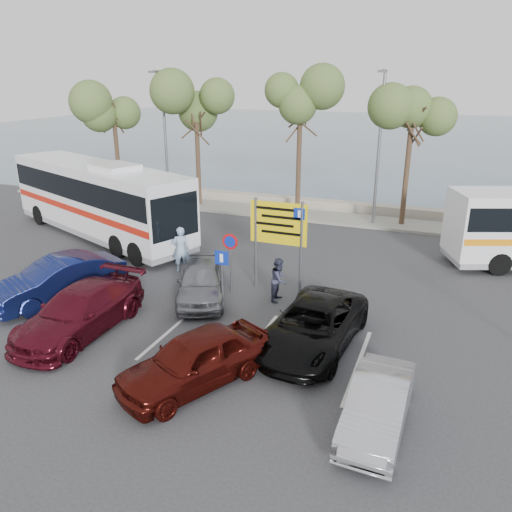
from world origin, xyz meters
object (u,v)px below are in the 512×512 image
(car_silver_b, at_px, (378,405))
(coach_bus_left, at_px, (99,202))
(street_lamp_left, at_px, (164,132))
(car_maroon, at_px, (80,311))
(car_silver_a, at_px, (201,280))
(car_blue, at_px, (59,280))
(street_lamp_right, at_px, (379,141))
(direction_sign, at_px, (278,230))
(pedestrian_far, at_px, (279,279))
(suv_black, at_px, (313,325))
(pedestrian_near, at_px, (181,249))
(car_red, at_px, (195,360))

(car_silver_b, bearing_deg, coach_bus_left, 148.92)
(street_lamp_left, xyz_separation_m, car_maroon, (6.19, -15.79, -3.86))
(coach_bus_left, distance_m, car_silver_a, 9.83)
(car_blue, bearing_deg, street_lamp_right, 80.20)
(car_maroon, bearing_deg, street_lamp_right, 67.32)
(car_blue, bearing_deg, car_silver_b, 9.59)
(direction_sign, height_order, pedestrian_far, direction_sign)
(direction_sign, xyz_separation_m, car_blue, (-7.21, -3.74, -1.64))
(car_silver_a, xyz_separation_m, suv_black, (4.80, -1.91, -0.01))
(street_lamp_right, height_order, suv_black, street_lamp_right)
(direction_sign, relative_size, pedestrian_near, 1.84)
(car_maroon, distance_m, car_red, 4.96)
(car_maroon, distance_m, car_silver_b, 9.68)
(direction_sign, bearing_deg, car_maroon, -131.36)
(street_lamp_left, bearing_deg, car_maroon, -68.59)
(street_lamp_right, relative_size, pedestrian_far, 4.91)
(car_blue, bearing_deg, coach_bus_left, 140.38)
(pedestrian_near, bearing_deg, car_maroon, 51.43)
(direction_sign, distance_m, car_silver_b, 8.43)
(car_blue, height_order, car_silver_b, car_blue)
(street_lamp_right, xyz_separation_m, pedestrian_far, (-1.66, -11.12, -3.78))
(street_lamp_left, distance_m, direction_sign, 15.24)
(street_lamp_left, bearing_deg, suv_black, -46.13)
(car_silver_a, xyz_separation_m, pedestrian_far, (2.74, 0.90, 0.10))
(car_silver_b, bearing_deg, car_red, -178.40)
(coach_bus_left, bearing_deg, direction_sign, -17.01)
(street_lamp_left, xyz_separation_m, car_blue, (3.79, -14.07, -3.81))
(street_lamp_right, distance_m, pedestrian_near, 12.36)
(car_silver_b, bearing_deg, pedestrian_near, 143.99)
(pedestrian_near, bearing_deg, car_red, 86.83)
(coach_bus_left, relative_size, car_silver_a, 3.04)
(coach_bus_left, bearing_deg, street_lamp_right, 28.75)
(pedestrian_near, relative_size, pedestrian_far, 1.20)
(suv_black, bearing_deg, car_maroon, -160.74)
(coach_bus_left, relative_size, car_silver_b, 3.44)
(car_red, bearing_deg, street_lamp_left, 150.09)
(street_lamp_right, relative_size, car_silver_b, 2.17)
(suv_black, bearing_deg, direction_sign, 128.28)
(pedestrian_far, bearing_deg, car_maroon, 133.49)
(car_maroon, relative_size, car_silver_b, 1.37)
(street_lamp_left, height_order, car_red, street_lamp_left)
(car_blue, distance_m, car_silver_b, 12.36)
(street_lamp_left, bearing_deg, direction_sign, -43.17)
(coach_bus_left, bearing_deg, street_lamp_left, 91.68)
(coach_bus_left, bearing_deg, car_blue, -63.03)
(coach_bus_left, distance_m, suv_black, 14.93)
(street_lamp_left, relative_size, street_lamp_right, 1.00)
(direction_sign, height_order, pedestrian_near, direction_sign)
(car_blue, distance_m, pedestrian_far, 8.10)
(street_lamp_right, relative_size, car_red, 1.85)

